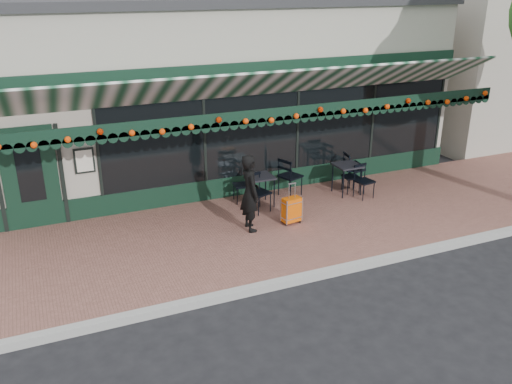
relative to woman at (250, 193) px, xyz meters
name	(u,v)px	position (x,y,z in m)	size (l,w,h in m)	color
ground	(325,274)	(0.66, -2.06, -0.98)	(80.00, 80.00, 0.00)	black
sidewalk	(279,228)	(0.66, -0.06, -0.90)	(18.00, 4.00, 0.15)	brown
curb	(328,273)	(0.66, -2.14, -0.90)	(18.00, 0.16, 0.15)	#9E9E99
restaurant_building	(196,82)	(0.66, 5.77, 1.30)	(12.00, 9.60, 4.50)	#A8A092
woman	(250,193)	(0.00, 0.00, 0.00)	(0.60, 0.40, 1.65)	black
suitcase	(292,210)	(0.94, -0.07, -0.52)	(0.43, 0.28, 0.92)	#DF5607
cafe_table_a	(347,167)	(2.98, 0.98, -0.15)	(0.61, 0.61, 0.75)	black
cafe_table_b	(260,179)	(0.72, 1.13, -0.17)	(0.59, 0.59, 0.73)	black
chair_a_left	(351,177)	(3.13, 1.02, -0.44)	(0.39, 0.39, 0.78)	black
chair_a_right	(353,169)	(3.41, 1.39, -0.38)	(0.44, 0.44, 0.88)	black
chair_a_front	(364,182)	(3.22, 0.57, -0.42)	(0.41, 0.41, 0.82)	black
chair_b_left	(242,185)	(0.42, 1.50, -0.42)	(0.40, 0.40, 0.81)	black
chair_b_right	(290,176)	(1.64, 1.41, -0.34)	(0.48, 0.48, 0.97)	black
chair_b_front	(259,193)	(0.55, 0.80, -0.38)	(0.45, 0.45, 0.89)	black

